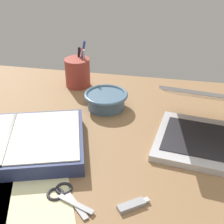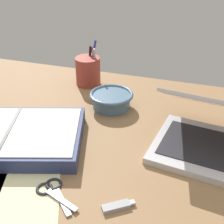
{
  "view_description": "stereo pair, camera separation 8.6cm",
  "coord_description": "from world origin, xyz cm",
  "px_view_note": "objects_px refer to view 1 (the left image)",
  "views": [
    {
      "loc": [
        17.74,
        -62.77,
        52.81
      ],
      "look_at": [
        3.6,
        9.46,
        9.0
      ],
      "focal_mm": 50.0,
      "sensor_mm": 36.0,
      "label": 1
    },
    {
      "loc": [
        26.02,
        -60.64,
        52.81
      ],
      "look_at": [
        3.6,
        9.46,
        9.0
      ],
      "focal_mm": 50.0,
      "sensor_mm": 36.0,
      "label": 2
    }
  ],
  "objects_px": {
    "laptop": "(222,129)",
    "scissors": "(63,194)",
    "planner": "(10,143)",
    "pen_cup": "(78,72)",
    "bowl": "(106,99)"
  },
  "relations": [
    {
      "from": "planner",
      "to": "scissors",
      "type": "relative_size",
      "value": 3.76
    },
    {
      "from": "laptop",
      "to": "scissors",
      "type": "xyz_separation_m",
      "value": [
        -0.36,
        -0.26,
        -0.04
      ]
    },
    {
      "from": "laptop",
      "to": "bowl",
      "type": "distance_m",
      "value": 0.37
    },
    {
      "from": "laptop",
      "to": "planner",
      "type": "relative_size",
      "value": 0.84
    },
    {
      "from": "pen_cup",
      "to": "scissors",
      "type": "distance_m",
      "value": 0.56
    },
    {
      "from": "scissors",
      "to": "bowl",
      "type": "bearing_deg",
      "value": 121.71
    },
    {
      "from": "bowl",
      "to": "scissors",
      "type": "relative_size",
      "value": 1.22
    },
    {
      "from": "scissors",
      "to": "pen_cup",
      "type": "bearing_deg",
      "value": 136.2
    },
    {
      "from": "planner",
      "to": "laptop",
      "type": "bearing_deg",
      "value": -3.32
    },
    {
      "from": "bowl",
      "to": "pen_cup",
      "type": "xyz_separation_m",
      "value": [
        -0.14,
        0.14,
        0.02
      ]
    },
    {
      "from": "pen_cup",
      "to": "planner",
      "type": "height_order",
      "value": "pen_cup"
    },
    {
      "from": "bowl",
      "to": "scissors",
      "type": "bearing_deg",
      "value": -91.54
    },
    {
      "from": "planner",
      "to": "bowl",
      "type": "bearing_deg",
      "value": 36.53
    },
    {
      "from": "planner",
      "to": "scissors",
      "type": "distance_m",
      "value": 0.23
    },
    {
      "from": "laptop",
      "to": "bowl",
      "type": "height_order",
      "value": "laptop"
    }
  ]
}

